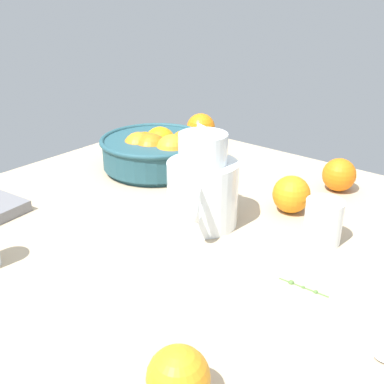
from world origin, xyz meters
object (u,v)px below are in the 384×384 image
at_px(fruit_bowl, 155,150).
at_px(loose_orange_0, 291,194).
at_px(juice_pitcher, 202,192).
at_px(loose_orange_3, 178,378).
at_px(second_glass, 323,224).
at_px(loose_orange_2, 201,128).
at_px(loose_orange_1, 339,175).
at_px(spoon, 350,350).

xyz_separation_m(fruit_bowl, loose_orange_0, (0.39, -0.00, -0.01)).
height_order(juice_pitcher, loose_orange_0, juice_pitcher).
height_order(fruit_bowl, loose_orange_3, fruit_bowl).
height_order(fruit_bowl, second_glass, fruit_bowl).
bearing_deg(loose_orange_2, fruit_bowl, -78.43).
bearing_deg(loose_orange_1, loose_orange_2, 169.79).
bearing_deg(loose_orange_1, loose_orange_0, -100.50).
distance_m(second_glass, loose_orange_1, 0.26).
xyz_separation_m(juice_pitcher, loose_orange_2, (-0.33, 0.42, -0.03)).
height_order(fruit_bowl, loose_orange_1, fruit_bowl).
xyz_separation_m(fruit_bowl, loose_orange_2, (-0.05, 0.25, -0.01)).
bearing_deg(second_glass, spoon, -57.33).
distance_m(loose_orange_0, loose_orange_1, 0.17).
height_order(loose_orange_3, spoon, loose_orange_3).
xyz_separation_m(fruit_bowl, spoon, (0.66, -0.32, -0.05)).
xyz_separation_m(fruit_bowl, second_glass, (0.50, -0.08, -0.01)).
bearing_deg(juice_pitcher, loose_orange_0, 55.27).
distance_m(juice_pitcher, loose_orange_0, 0.20).
distance_m(second_glass, spoon, 0.29).
relative_size(loose_orange_1, spoon, 0.44).
bearing_deg(spoon, loose_orange_3, -120.98).
bearing_deg(loose_orange_3, fruit_bowl, 135.29).
height_order(second_glass, spoon, second_glass).
bearing_deg(second_glass, loose_orange_3, -85.53).
height_order(loose_orange_1, loose_orange_3, loose_orange_1).
height_order(second_glass, loose_orange_1, second_glass).
distance_m(second_glass, loose_orange_0, 0.13).
xyz_separation_m(juice_pitcher, loose_orange_0, (0.11, 0.16, -0.03)).
xyz_separation_m(second_glass, loose_orange_0, (-0.11, 0.08, 0.00)).
bearing_deg(juice_pitcher, second_glass, 21.15).
xyz_separation_m(juice_pitcher, second_glass, (0.22, 0.08, -0.03)).
relative_size(juice_pitcher, loose_orange_0, 2.43).
bearing_deg(loose_orange_0, juice_pitcher, -124.73).
height_order(juice_pitcher, second_glass, juice_pitcher).
bearing_deg(fruit_bowl, loose_orange_1, 21.66).
xyz_separation_m(fruit_bowl, juice_pitcher, (0.28, -0.16, 0.02)).
bearing_deg(loose_orange_2, loose_orange_3, -53.16).
bearing_deg(spoon, loose_orange_1, 115.36).
bearing_deg(second_glass, juice_pitcher, -158.85).
relative_size(fruit_bowl, loose_orange_1, 3.63).
distance_m(fruit_bowl, loose_orange_0, 0.39).
bearing_deg(fruit_bowl, spoon, -26.30).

